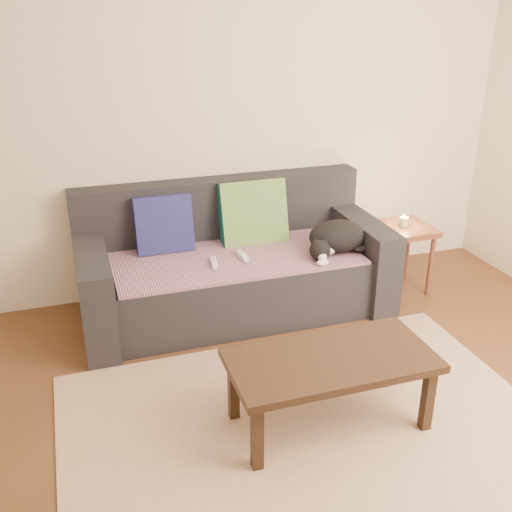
{
  "coord_description": "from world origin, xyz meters",
  "views": [
    {
      "loc": [
        -1.03,
        -2.1,
        2.07
      ],
      "look_at": [
        0.05,
        1.2,
        0.55
      ],
      "focal_mm": 42.0,
      "sensor_mm": 36.0,
      "label": 1
    }
  ],
  "objects_px": {
    "side_table": "(402,238)",
    "coffee_table": "(331,365)",
    "cat": "(336,238)",
    "wii_remote_a": "(214,263)",
    "sofa": "(233,268)",
    "wii_remote_b": "(243,256)"
  },
  "relations": [
    {
      "from": "cat",
      "to": "wii_remote_a",
      "type": "height_order",
      "value": "cat"
    },
    {
      "from": "cat",
      "to": "wii_remote_b",
      "type": "xyz_separation_m",
      "value": [
        -0.64,
        0.1,
        -0.09
      ]
    },
    {
      "from": "wii_remote_a",
      "to": "coffee_table",
      "type": "height_order",
      "value": "wii_remote_a"
    },
    {
      "from": "sofa",
      "to": "cat",
      "type": "xyz_separation_m",
      "value": [
        0.68,
        -0.23,
        0.23
      ]
    },
    {
      "from": "sofa",
      "to": "cat",
      "type": "distance_m",
      "value": 0.75
    },
    {
      "from": "sofa",
      "to": "cat",
      "type": "height_order",
      "value": "sofa"
    },
    {
      "from": "wii_remote_a",
      "to": "coffee_table",
      "type": "xyz_separation_m",
      "value": [
        0.29,
        -1.2,
        -0.09
      ]
    },
    {
      "from": "cat",
      "to": "side_table",
      "type": "relative_size",
      "value": 0.98
    },
    {
      "from": "wii_remote_b",
      "to": "sofa",
      "type": "bearing_deg",
      "value": 10.06
    },
    {
      "from": "wii_remote_a",
      "to": "coffee_table",
      "type": "distance_m",
      "value": 1.24
    },
    {
      "from": "wii_remote_a",
      "to": "side_table",
      "type": "height_order",
      "value": "side_table"
    },
    {
      "from": "wii_remote_a",
      "to": "side_table",
      "type": "bearing_deg",
      "value": -78.67
    },
    {
      "from": "wii_remote_b",
      "to": "coffee_table",
      "type": "height_order",
      "value": "wii_remote_b"
    },
    {
      "from": "cat",
      "to": "coffee_table",
      "type": "height_order",
      "value": "cat"
    },
    {
      "from": "wii_remote_a",
      "to": "wii_remote_b",
      "type": "bearing_deg",
      "value": -68.38
    },
    {
      "from": "coffee_table",
      "to": "sofa",
      "type": "bearing_deg",
      "value": 94.68
    },
    {
      "from": "sofa",
      "to": "wii_remote_b",
      "type": "distance_m",
      "value": 0.2
    },
    {
      "from": "cat",
      "to": "wii_remote_a",
      "type": "distance_m",
      "value": 0.86
    },
    {
      "from": "side_table",
      "to": "coffee_table",
      "type": "bearing_deg",
      "value": -132.19
    },
    {
      "from": "cat",
      "to": "coffee_table",
      "type": "distance_m",
      "value": 1.3
    },
    {
      "from": "cat",
      "to": "side_table",
      "type": "height_order",
      "value": "cat"
    },
    {
      "from": "cat",
      "to": "wii_remote_a",
      "type": "bearing_deg",
      "value": 178.18
    }
  ]
}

